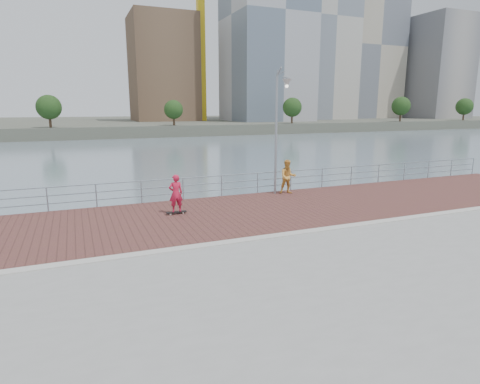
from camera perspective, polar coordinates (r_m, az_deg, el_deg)
name	(u,v)px	position (r m, az deg, el deg)	size (l,w,h in m)	color
water	(261,291)	(15.09, 2.98, -13.86)	(400.00, 400.00, 0.00)	slate
seawall	(348,337)	(10.86, 15.09, -19.34)	(40.00, 24.00, 2.00)	gray
brick_lane	(226,214)	(17.50, -2.00, -3.12)	(40.00, 6.80, 0.02)	brown
curb	(261,238)	(14.32, 3.07, -6.53)	(40.00, 0.40, 0.06)	#B7B5AD
far_shore	(93,124)	(134.97, -20.16, 9.04)	(320.00, 95.00, 2.50)	#4C5142
guardrail	(203,185)	(20.49, -5.34, 1.03)	(39.06, 0.06, 1.13)	#8C9EA8
street_lamp	(281,110)	(20.73, 5.81, 11.52)	(0.45, 1.32, 6.22)	gray
skateboard	(176,212)	(17.64, -9.03, -2.85)	(0.87, 0.23, 0.10)	black
skateboarder	(176,193)	(17.45, -9.12, -0.20)	(0.60, 0.40, 1.65)	red
bystander	(288,177)	(21.51, 6.82, 2.16)	(0.88, 0.69, 1.81)	gold
tower_crane	(191,1)	(124.31, -6.95, 25.40)	(47.00, 2.00, 50.70)	gold
skyline	(202,37)	(123.74, -5.41, 21.05)	(233.00, 41.00, 63.32)	#ADA38E
shoreline_trees	(232,107)	(95.81, -1.09, 11.94)	(169.63, 5.16, 6.88)	#473323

